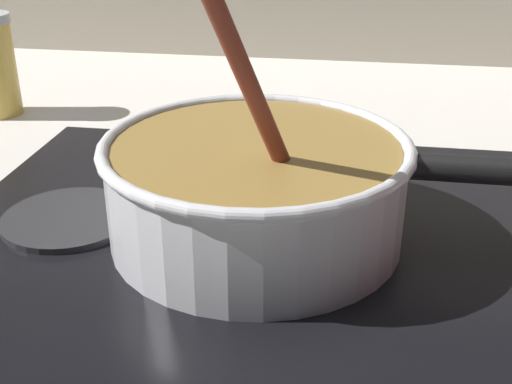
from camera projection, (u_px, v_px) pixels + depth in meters
ground at (152, 332)px, 0.50m from camera, size 2.40×1.60×0.04m
hob_plate at (256, 241)px, 0.58m from camera, size 0.56×0.48×0.01m
burner_ring at (256, 232)px, 0.57m from camera, size 0.19×0.19×0.01m
spare_burner at (69, 218)px, 0.60m from camera, size 0.12×0.12×0.01m
cooking_pan at (258, 186)px, 0.55m from camera, size 0.43×0.26×0.27m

